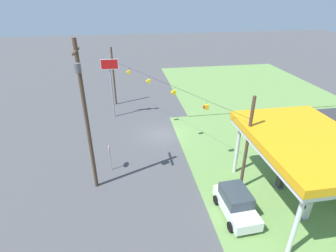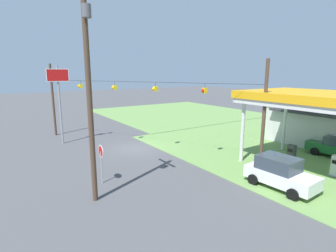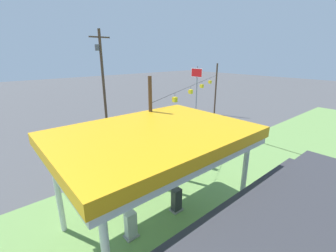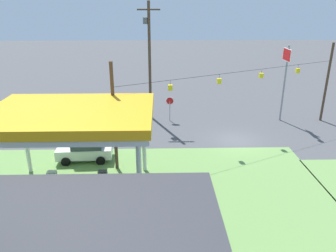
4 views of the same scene
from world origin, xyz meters
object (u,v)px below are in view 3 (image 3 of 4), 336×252
car_at_pumps_front (109,178)px  fuel_pump_near (176,201)px  fuel_pump_far (131,226)px  utility_pole_main (103,81)px  stop_sign_overhead (197,82)px  gas_station_canopy (154,139)px  stop_sign_roadside (127,121)px

car_at_pumps_front → fuel_pump_near: bearing=111.5°
fuel_pump_near → car_at_pumps_front: (2.05, -4.60, 0.26)m
fuel_pump_far → utility_pole_main: (-5.78, -14.47, 5.69)m
car_at_pumps_front → stop_sign_overhead: stop_sign_overhead is taller
fuel_pump_near → gas_station_canopy: bearing=0.1°
gas_station_canopy → stop_sign_overhead: 21.96m
gas_station_canopy → fuel_pump_far: size_ratio=6.38×
car_at_pumps_front → utility_pole_main: 12.19m
car_at_pumps_front → stop_sign_roadside: 11.04m
gas_station_canopy → utility_pole_main: size_ratio=0.83×
stop_sign_overhead → utility_pole_main: size_ratio=0.65×
stop_sign_overhead → fuel_pump_far: bearing=34.7°
car_at_pumps_front → stop_sign_overhead: bearing=-156.9°
car_at_pumps_front → stop_sign_overhead: size_ratio=0.56×
fuel_pump_near → fuel_pump_far: size_ratio=1.00×
utility_pole_main → stop_sign_overhead: bearing=174.7°
stop_sign_roadside → utility_pole_main: bearing=150.9°
stop_sign_roadside → utility_pole_main: (2.02, -1.12, 4.59)m
gas_station_canopy → car_at_pumps_front: 6.18m
gas_station_canopy → fuel_pump_near: size_ratio=6.38×
fuel_pump_far → stop_sign_roadside: 15.50m
gas_station_canopy → utility_pole_main: bearing=-106.2°
car_at_pumps_front → stop_sign_roadside: bearing=-129.9°
gas_station_canopy → stop_sign_overhead: bearing=-142.9°
fuel_pump_near → car_at_pumps_front: bearing=-65.9°
gas_station_canopy → fuel_pump_far: (1.59, -0.00, -4.35)m
stop_sign_overhead → stop_sign_roadside: bearing=-0.6°
stop_sign_roadside → stop_sign_overhead: 11.84m
car_at_pumps_front → stop_sign_overhead: 20.42m
gas_station_canopy → fuel_pump_near: 4.63m
gas_station_canopy → stop_sign_overhead: stop_sign_overhead is taller
fuel_pump_near → utility_pole_main: bearing=-100.2°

